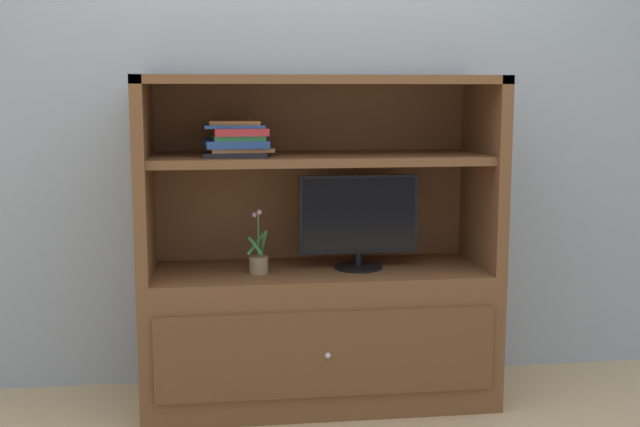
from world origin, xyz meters
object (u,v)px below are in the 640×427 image
media_console (318,298)px  tv_monitor (359,220)px  magazine_stack (237,139)px  potted_plant (259,262)px

media_console → tv_monitor: size_ratio=2.92×
media_console → magazine_stack: 0.77m
media_console → magazine_stack: (-0.34, -0.01, 0.69)m
media_console → tv_monitor: 0.39m
magazine_stack → media_console: bearing=1.0°
potted_plant → magazine_stack: 0.52m
media_console → potted_plant: bearing=-166.2°
tv_monitor → potted_plant: tv_monitor is taller
tv_monitor → magazine_stack: size_ratio=1.43×
magazine_stack → tv_monitor: bearing=-1.9°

